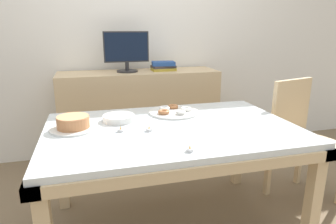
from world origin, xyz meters
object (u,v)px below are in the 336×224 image
at_px(plate_stack, 119,118).
at_px(chair, 301,134).
at_px(computer_monitor, 127,52).
at_px(pastry_platter, 174,111).
at_px(tealight_right_edge, 190,150).
at_px(tealight_left_edge, 149,130).
at_px(book_stack, 163,66).
at_px(cake_chocolate_round, 73,124).
at_px(tealight_centre, 121,130).

bearing_deg(plate_stack, chair, -2.25).
bearing_deg(plate_stack, computer_monitor, 78.84).
bearing_deg(pastry_platter, tealight_right_edge, -99.52).
distance_m(computer_monitor, tealight_left_edge, 1.27).
relative_size(book_stack, plate_stack, 1.14).
xyz_separation_m(computer_monitor, tealight_left_edge, (-0.04, -1.22, -0.36)).
xyz_separation_m(computer_monitor, book_stack, (0.36, 0.00, -0.15)).
height_order(computer_monitor, pastry_platter, computer_monitor).
relative_size(chair, computer_monitor, 2.22).
bearing_deg(tealight_right_edge, computer_monitor, 93.43).
bearing_deg(chair, computer_monitor, 139.49).
xyz_separation_m(cake_chocolate_round, tealight_left_edge, (0.43, -0.15, -0.03)).
relative_size(computer_monitor, plate_stack, 2.02).
height_order(chair, tealight_left_edge, chair).
xyz_separation_m(computer_monitor, plate_stack, (-0.19, -0.97, -0.35)).
distance_m(cake_chocolate_round, tealight_left_edge, 0.46).
height_order(computer_monitor, tealight_right_edge, computer_monitor).
bearing_deg(tealight_right_edge, plate_stack, 115.40).
distance_m(computer_monitor, tealight_right_edge, 1.62).
bearing_deg(book_stack, computer_monitor, -179.78).
xyz_separation_m(tealight_centre, tealight_right_edge, (0.30, -0.38, 0.00)).
bearing_deg(tealight_right_edge, cake_chocolate_round, 138.68).
height_order(chair, computer_monitor, computer_monitor).
xyz_separation_m(computer_monitor, pastry_platter, (0.21, -0.88, -0.36)).
height_order(chair, tealight_right_edge, chair).
relative_size(pastry_platter, tealight_right_edge, 8.99).
bearing_deg(tealight_centre, book_stack, 64.66).
relative_size(tealight_left_edge, tealight_right_edge, 1.00).
height_order(cake_chocolate_round, tealight_right_edge, cake_chocolate_round).
distance_m(chair, book_stack, 1.40).
distance_m(plate_stack, tealight_left_edge, 0.29).
xyz_separation_m(plate_stack, tealight_centre, (-0.01, -0.22, -0.01)).
relative_size(cake_chocolate_round, tealight_centre, 7.02).
height_order(book_stack, tealight_right_edge, book_stack).
bearing_deg(tealight_left_edge, pastry_platter, 53.55).
distance_m(plate_stack, tealight_right_edge, 0.67).
distance_m(computer_monitor, cake_chocolate_round, 1.22).
height_order(book_stack, pastry_platter, book_stack).
distance_m(chair, tealight_right_edge, 1.25).
relative_size(book_stack, tealight_left_edge, 5.97).
bearing_deg(cake_chocolate_round, tealight_right_edge, -41.32).
relative_size(cake_chocolate_round, tealight_right_edge, 7.02).
bearing_deg(tealight_right_edge, tealight_left_edge, 110.91).
height_order(book_stack, plate_stack, book_stack).
xyz_separation_m(pastry_platter, tealight_left_edge, (-0.25, -0.34, -0.00)).
xyz_separation_m(cake_chocolate_round, pastry_platter, (0.68, 0.19, -0.02)).
bearing_deg(tealight_centre, tealight_left_edge, -11.22).
bearing_deg(computer_monitor, chair, -40.51).
bearing_deg(tealight_left_edge, plate_stack, 121.15).
bearing_deg(tealight_left_edge, cake_chocolate_round, 161.09).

